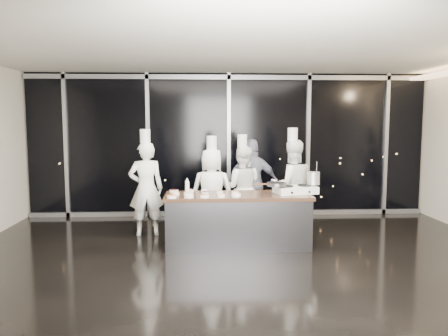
% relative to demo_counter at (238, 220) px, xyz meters
% --- Properties ---
extents(ground, '(9.00, 9.00, 0.00)m').
position_rel_demo_counter_xyz_m(ground, '(0.00, -0.90, -0.45)').
color(ground, black).
rests_on(ground, ground).
extents(room_shell, '(9.02, 7.02, 3.21)m').
position_rel_demo_counter_xyz_m(room_shell, '(0.18, -0.90, 1.79)').
color(room_shell, beige).
rests_on(room_shell, ground).
extents(window_wall, '(8.90, 0.11, 3.20)m').
position_rel_demo_counter_xyz_m(window_wall, '(0.00, 2.53, 1.14)').
color(window_wall, black).
rests_on(window_wall, ground).
extents(demo_counter, '(2.46, 0.86, 0.90)m').
position_rel_demo_counter_xyz_m(demo_counter, '(0.00, 0.00, 0.00)').
color(demo_counter, '#39393E').
rests_on(demo_counter, ground).
extents(stove, '(0.76, 0.55, 0.14)m').
position_rel_demo_counter_xyz_m(stove, '(1.00, 0.05, 0.51)').
color(stove, white).
rests_on(stove, demo_counter).
extents(frying_pan, '(0.61, 0.40, 0.06)m').
position_rel_demo_counter_xyz_m(frying_pan, '(0.66, -0.02, 0.62)').
color(frying_pan, slate).
rests_on(frying_pan, stove).
extents(stock_pot, '(0.26, 0.26, 0.22)m').
position_rel_demo_counter_xyz_m(stock_pot, '(1.32, 0.11, 0.70)').
color(stock_pot, silver).
rests_on(stock_pot, stove).
extents(prep_bowls, '(1.21, 0.73, 0.05)m').
position_rel_demo_counter_xyz_m(prep_bowls, '(-0.66, -0.07, 0.47)').
color(prep_bowls, white).
rests_on(prep_bowls, demo_counter).
extents(squeeze_bottle, '(0.07, 0.07, 0.26)m').
position_rel_demo_counter_xyz_m(squeeze_bottle, '(-0.86, 0.19, 0.57)').
color(squeeze_bottle, white).
rests_on(squeeze_bottle, demo_counter).
extents(chef_far_left, '(0.70, 0.52, 1.99)m').
position_rel_demo_counter_xyz_m(chef_far_left, '(-1.65, 0.82, 0.44)').
color(chef_far_left, white).
rests_on(chef_far_left, ground).
extents(chef_left, '(0.85, 0.60, 1.86)m').
position_rel_demo_counter_xyz_m(chef_left, '(-0.42, 0.84, 0.38)').
color(chef_left, white).
rests_on(chef_left, ground).
extents(chef_center, '(0.89, 0.75, 1.88)m').
position_rel_demo_counter_xyz_m(chef_center, '(0.18, 1.15, 0.38)').
color(chef_center, white).
rests_on(chef_center, ground).
extents(guest, '(1.07, 0.50, 1.78)m').
position_rel_demo_counter_xyz_m(guest, '(0.40, 1.27, 0.44)').
color(guest, '#161E3D').
rests_on(guest, ground).
extents(chef_right, '(0.93, 0.76, 2.01)m').
position_rel_demo_counter_xyz_m(chef_right, '(1.12, 0.94, 0.44)').
color(chef_right, white).
rests_on(chef_right, ground).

